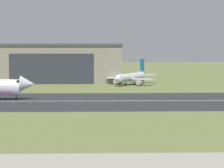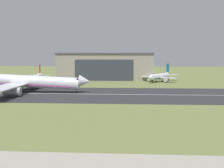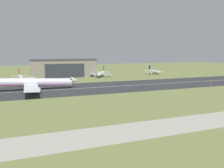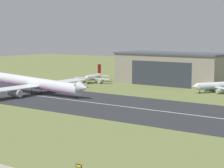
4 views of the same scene
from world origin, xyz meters
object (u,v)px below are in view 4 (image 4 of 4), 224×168
at_px(airplane_landing, 35,83).
at_px(airplane_parked_west, 93,78).
at_px(runway_sign, 79,166).
at_px(airplane_parked_east, 217,86).

distance_m(airplane_landing, airplane_parked_west, 47.90).
relative_size(airplane_landing, runway_sign, 37.89).
bearing_deg(airplane_parked_west, runway_sign, -51.63).
bearing_deg(runway_sign, airplane_landing, 141.11).
relative_size(airplane_landing, airplane_parked_east, 2.32).
bearing_deg(airplane_parked_east, airplane_landing, -139.63).
xyz_separation_m(airplane_parked_west, runway_sign, (93.05, -117.51, -1.70)).
height_order(airplane_parked_west, airplane_parked_east, airplane_parked_east).
relative_size(airplane_parked_west, runway_sign, 13.43).
bearing_deg(runway_sign, airplane_parked_west, 128.37).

